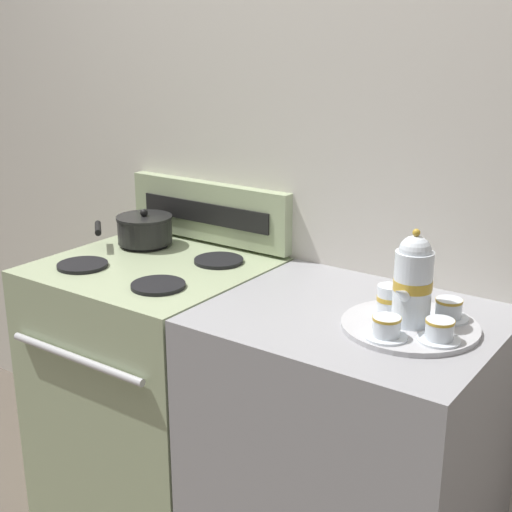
{
  "coord_description": "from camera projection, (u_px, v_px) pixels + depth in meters",
  "views": [
    {
      "loc": [
        1.18,
        -1.63,
        1.68
      ],
      "look_at": [
        -0.02,
        0.07,
        1.01
      ],
      "focal_mm": 50.0,
      "sensor_mm": 36.0,
      "label": 1
    }
  ],
  "objects": [
    {
      "name": "wall_back",
      "position": [
        311.0,
        210.0,
        2.37
      ],
      "size": [
        6.0,
        0.05,
        2.2
      ],
      "color": "beige",
      "rests_on": "ground"
    },
    {
      "name": "saucepan",
      "position": [
        144.0,
        229.0,
        2.55
      ],
      "size": [
        0.27,
        0.27,
        0.12
      ],
      "color": "black",
      "rests_on": "stove"
    },
    {
      "name": "serving_tray",
      "position": [
        409.0,
        327.0,
        1.85
      ],
      "size": [
        0.36,
        0.36,
        0.01
      ],
      "color": "#B2B2B7",
      "rests_on": "side_counter"
    },
    {
      "name": "teapot",
      "position": [
        412.0,
        281.0,
        1.81
      ],
      "size": [
        0.1,
        0.16,
        0.26
      ],
      "color": "silver",
      "rests_on": "serving_tray"
    },
    {
      "name": "teacup_front",
      "position": [
        440.0,
        330.0,
        1.74
      ],
      "size": [
        0.11,
        0.11,
        0.06
      ],
      "color": "silver",
      "rests_on": "serving_tray"
    },
    {
      "name": "side_counter",
      "position": [
        347.0,
        461.0,
        2.09
      ],
      "size": [
        0.79,
        0.66,
        0.93
      ],
      "color": "#939399",
      "rests_on": "ground"
    },
    {
      "name": "teacup_right",
      "position": [
        386.0,
        327.0,
        1.76
      ],
      "size": [
        0.11,
        0.11,
        0.06
      ],
      "color": "silver",
      "rests_on": "serving_tray"
    },
    {
      "name": "teacup_left",
      "position": [
        448.0,
        309.0,
        1.88
      ],
      "size": [
        0.11,
        0.11,
        0.06
      ],
      "color": "silver",
      "rests_on": "serving_tray"
    },
    {
      "name": "stove",
      "position": [
        157.0,
        389.0,
        2.5
      ],
      "size": [
        0.7,
        0.69,
        0.94
      ],
      "color": "#9EAD84",
      "rests_on": "ground"
    },
    {
      "name": "creamer_jug",
      "position": [
        390.0,
        298.0,
        1.93
      ],
      "size": [
        0.07,
        0.07,
        0.07
      ],
      "color": "silver",
      "rests_on": "serving_tray"
    },
    {
      "name": "control_panel",
      "position": [
        209.0,
        212.0,
        2.56
      ],
      "size": [
        0.69,
        0.05,
        0.21
      ],
      "color": "#9EAD84",
      "rests_on": "stove"
    }
  ]
}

